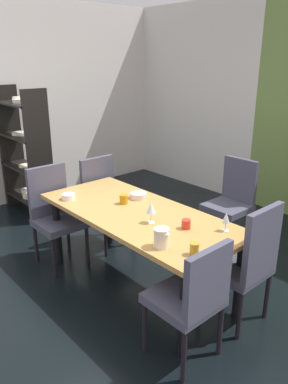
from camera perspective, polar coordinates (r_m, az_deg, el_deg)
name	(u,v)px	position (r m, az deg, el deg)	size (l,w,h in m)	color
ground_plane	(109,282)	(3.72, -5.29, -13.44)	(5.46, 5.77, 0.02)	black
back_panel_interior	(192,99)	(6.21, 7.32, 13.94)	(2.39, 0.10, 2.81)	silver
dining_table	(137,221)	(3.30, -1.04, -4.41)	(1.94, 0.85, 0.76)	#C18B47
chair_right_far	(247,261)	(3.02, 15.36, -10.05)	(0.44, 0.44, 1.03)	#434254
chair_left_far	(104,198)	(4.20, -6.12, -0.92)	(0.45, 0.44, 0.99)	#434254
chair_right_near	(192,296)	(2.62, 7.37, -15.41)	(0.44, 0.44, 0.92)	#434254
chair_left_near	(55,212)	(3.91, -13.44, -2.92)	(0.45, 0.44, 1.01)	#434254
chair_head_far	(232,198)	(4.29, 13.28, -0.95)	(0.44, 0.45, 0.98)	#434254
display_shelf	(25,153)	(5.22, -17.72, 5.74)	(0.91, 0.32, 1.68)	black
wine_glass_near_shelf	(151,208)	(3.01, 1.08, -2.50)	(0.08, 0.08, 0.17)	silver
wine_glass_front	(226,218)	(2.95, 12.39, -3.95)	(0.06, 0.06, 0.15)	silver
serving_bowl_north	(138,195)	(3.57, -0.88, -0.53)	(0.16, 0.16, 0.05)	silver
serving_bowl_right	(68,197)	(3.61, -11.44, -0.69)	(0.13, 0.13, 0.05)	white
cup_rear	(124,199)	(3.44, -3.13, -1.10)	(0.08, 0.08, 0.09)	#BA8013
cup_east	(194,249)	(2.59, 7.68, -8.57)	(0.07, 0.07, 0.09)	#B18726
cup_near_window	(186,224)	(2.96, 6.43, -4.87)	(0.07, 0.07, 0.07)	red
pitcher_left	(162,238)	(2.66, 2.70, -6.95)	(0.13, 0.11, 0.14)	#F5E8CC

